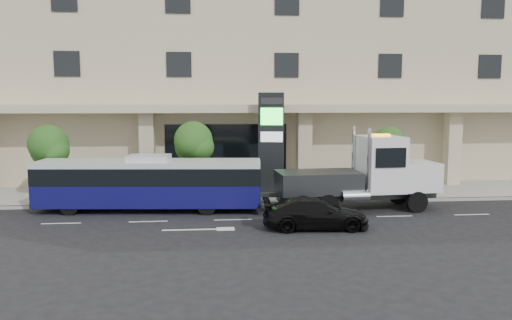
{
  "coord_description": "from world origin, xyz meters",
  "views": [
    {
      "loc": [
        -1.01,
        -24.91,
        5.67
      ],
      "look_at": [
        1.44,
        2.0,
        2.46
      ],
      "focal_mm": 35.0,
      "sensor_mm": 36.0,
      "label": 1
    }
  ],
  "objects_px": {
    "city_bus": "(149,182)",
    "signage_pylon": "(271,142)",
    "black_sedan": "(315,213)",
    "tow_truck": "(365,176)"
  },
  "relations": [
    {
      "from": "city_bus",
      "to": "signage_pylon",
      "type": "bearing_deg",
      "value": 32.98
    },
    {
      "from": "signage_pylon",
      "to": "city_bus",
      "type": "bearing_deg",
      "value": -141.07
    },
    {
      "from": "black_sedan",
      "to": "signage_pylon",
      "type": "xyz_separation_m",
      "value": [
        -1.03,
        7.99,
        2.52
      ]
    },
    {
      "from": "tow_truck",
      "to": "signage_pylon",
      "type": "height_order",
      "value": "signage_pylon"
    },
    {
      "from": "tow_truck",
      "to": "black_sedan",
      "type": "xyz_separation_m",
      "value": [
        -3.35,
        -3.58,
        -1.11
      ]
    },
    {
      "from": "tow_truck",
      "to": "black_sedan",
      "type": "distance_m",
      "value": 5.03
    },
    {
      "from": "city_bus",
      "to": "signage_pylon",
      "type": "distance_m",
      "value": 7.87
    },
    {
      "from": "city_bus",
      "to": "black_sedan",
      "type": "bearing_deg",
      "value": -24.38
    },
    {
      "from": "black_sedan",
      "to": "city_bus",
      "type": "bearing_deg",
      "value": 63.56
    },
    {
      "from": "tow_truck",
      "to": "city_bus",
      "type": "bearing_deg",
      "value": 171.86
    }
  ]
}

